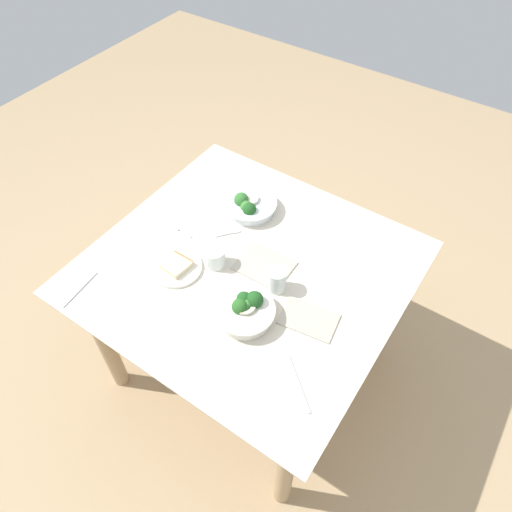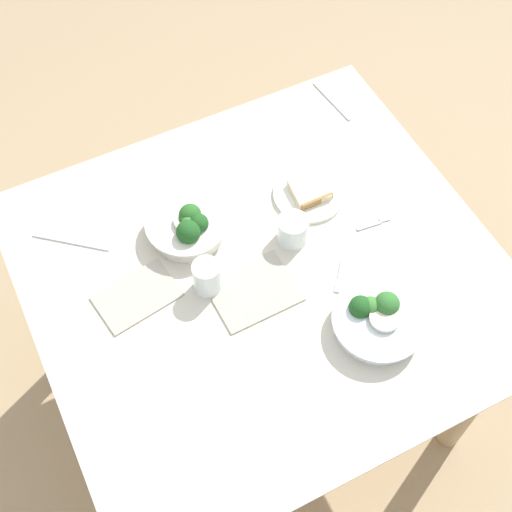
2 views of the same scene
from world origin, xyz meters
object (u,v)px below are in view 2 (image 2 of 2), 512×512
object	(u,v)px
fork_by_near_bowl	(339,277)
bread_side_plate	(309,193)
fork_by_far_bowl	(375,224)
table_knife_right	(71,242)
water_glass_side	(207,277)
water_glass_center	(293,230)
napkin_folded_lower	(253,291)
broccoli_bowl_far	(188,226)
napkin_folded_upper	(137,296)
table_knife_left	(332,101)
broccoli_bowl_near	(377,320)

from	to	relation	value
fork_by_near_bowl	bread_side_plate	bearing A→B (deg)	-152.81
fork_by_far_bowl	table_knife_right	world-z (taller)	same
bread_side_plate	water_glass_side	xyz separation A→B (m)	(-0.36, -0.14, 0.04)
water_glass_center	napkin_folded_lower	size ratio (longest dim) A/B	0.39
fork_by_near_bowl	napkin_folded_lower	bearing A→B (deg)	-66.45
broccoli_bowl_far	water_glass_center	xyz separation A→B (m)	(0.23, -0.13, 0.00)
napkin_folded_upper	table_knife_right	bearing A→B (deg)	112.45
broccoli_bowl_far	napkin_folded_lower	distance (m)	0.24
bread_side_plate	water_glass_side	distance (m)	0.39
bread_side_plate	table_knife_right	world-z (taller)	bread_side_plate
broccoli_bowl_far	water_glass_center	world-z (taller)	broccoli_bowl_far
water_glass_side	napkin_folded_lower	xyz separation A→B (m)	(0.09, -0.06, -0.04)
fork_by_far_bowl	table_knife_left	size ratio (longest dim) A/B	0.54
water_glass_center	water_glass_side	xyz separation A→B (m)	(-0.26, -0.03, 0.01)
water_glass_side	napkin_folded_lower	size ratio (longest dim) A/B	0.46
fork_by_far_bowl	fork_by_near_bowl	world-z (taller)	same
water_glass_side	table_knife_left	bearing A→B (deg)	34.92
fork_by_far_bowl	water_glass_center	bearing A→B (deg)	171.72
fork_by_far_bowl	napkin_folded_lower	distance (m)	0.38
fork_by_far_bowl	napkin_folded_upper	bearing A→B (deg)	179.86
table_knife_right	napkin_folded_upper	distance (m)	0.25
broccoli_bowl_near	water_glass_center	xyz separation A→B (m)	(-0.06, 0.31, 0.01)
table_knife_left	napkin_folded_lower	xyz separation A→B (m)	(-0.50, -0.48, 0.00)
bread_side_plate	water_glass_center	distance (m)	0.15
broccoli_bowl_far	table_knife_right	xyz separation A→B (m)	(-0.28, 0.11, -0.04)
table_knife_left	water_glass_center	bearing A→B (deg)	-47.54
napkin_folded_lower	table_knife_left	bearing A→B (deg)	43.73
table_knife_left	bread_side_plate	bearing A→B (deg)	-45.70
table_knife_left	fork_by_near_bowl	bearing A→B (deg)	-34.02
water_glass_center	fork_by_far_bowl	size ratio (longest dim) A/B	0.82
bread_side_plate	table_knife_left	bearing A→B (deg)	50.22
water_glass_side	fork_by_far_bowl	world-z (taller)	water_glass_side
broccoli_bowl_far	fork_by_far_bowl	distance (m)	0.49
water_glass_side	fork_by_far_bowl	xyz separation A→B (m)	(0.47, -0.02, -0.04)
table_knife_left	napkin_folded_upper	bearing A→B (deg)	-70.51
broccoli_bowl_far	table_knife_left	distance (m)	0.62
table_knife_left	broccoli_bowl_far	bearing A→B (deg)	-72.50
bread_side_plate	water_glass_center	world-z (taller)	water_glass_center
fork_by_near_bowl	table_knife_right	world-z (taller)	same
table_knife_left	napkin_folded_lower	distance (m)	0.69
water_glass_side	napkin_folded_upper	size ratio (longest dim) A/B	0.48
broccoli_bowl_near	napkin_folded_upper	size ratio (longest dim) A/B	1.13
fork_by_near_bowl	water_glass_side	bearing A→B (deg)	-72.40
fork_by_near_bowl	table_knife_right	distance (m)	0.69
fork_by_near_bowl	napkin_folded_lower	distance (m)	0.22
broccoli_bowl_near	napkin_folded_upper	distance (m)	0.58
bread_side_plate	water_glass_center	size ratio (longest dim) A/B	2.43
bread_side_plate	napkin_folded_lower	bearing A→B (deg)	-143.29
water_glass_center	fork_by_near_bowl	bearing A→B (deg)	-71.93
water_glass_center	water_glass_side	distance (m)	0.26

